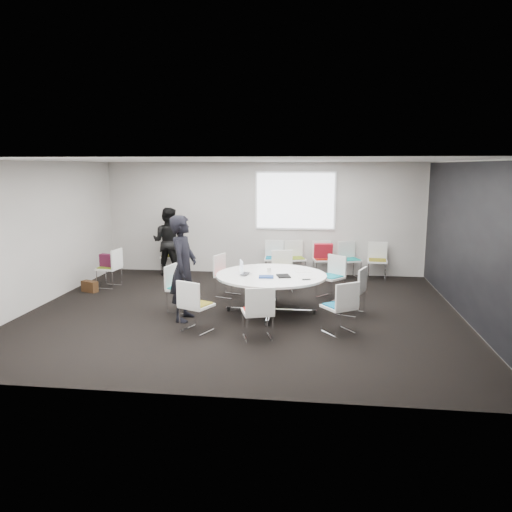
# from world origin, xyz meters

# --- Properties ---
(room_shell) EXTENTS (8.08, 7.08, 2.88)m
(room_shell) POSITION_xyz_m (0.09, 0.00, 1.40)
(room_shell) COLOR black
(room_shell) RESTS_ON ground
(conference_table) EXTENTS (2.04, 2.04, 0.73)m
(conference_table) POSITION_xyz_m (0.53, 0.04, 0.52)
(conference_table) COLOR silver
(conference_table) RESTS_ON ground
(projection_screen) EXTENTS (1.90, 0.03, 1.35)m
(projection_screen) POSITION_xyz_m (0.80, 3.46, 1.85)
(projection_screen) COLOR white
(projection_screen) RESTS_ON room_shell
(chair_ring_a) EXTENTS (0.59, 0.59, 0.88)m
(chair_ring_a) POSITION_xyz_m (2.01, 0.11, 0.28)
(chair_ring_a) COLOR silver
(chair_ring_a) RESTS_ON ground
(chair_ring_b) EXTENTS (0.64, 0.64, 0.88)m
(chair_ring_b) POSITION_xyz_m (1.65, 1.20, 0.28)
(chair_ring_b) COLOR silver
(chair_ring_b) RESTS_ON ground
(chair_ring_c) EXTENTS (0.53, 0.52, 0.88)m
(chair_ring_c) POSITION_xyz_m (0.63, 1.65, 0.28)
(chair_ring_c) COLOR silver
(chair_ring_c) RESTS_ON ground
(chair_ring_d) EXTENTS (0.58, 0.59, 0.88)m
(chair_ring_d) POSITION_xyz_m (-0.48, 1.09, 0.28)
(chair_ring_d) COLOR silver
(chair_ring_d) RESTS_ON ground
(chair_ring_e) EXTENTS (0.53, 0.54, 0.88)m
(chair_ring_e) POSITION_xyz_m (-1.16, -0.11, 0.28)
(chair_ring_e) COLOR silver
(chair_ring_e) RESTS_ON ground
(chair_ring_f) EXTENTS (0.61, 0.60, 0.88)m
(chair_ring_f) POSITION_xyz_m (-0.59, -1.20, 0.28)
(chair_ring_f) COLOR silver
(chair_ring_f) RESTS_ON ground
(chair_ring_g) EXTENTS (0.57, 0.57, 0.88)m
(chair_ring_g) POSITION_xyz_m (0.46, -1.46, 0.28)
(chair_ring_g) COLOR silver
(chair_ring_g) RESTS_ON ground
(chair_ring_h) EXTENTS (0.63, 0.63, 0.88)m
(chair_ring_h) POSITION_xyz_m (1.74, -1.00, 0.28)
(chair_ring_h) COLOR silver
(chair_ring_h) RESTS_ON ground
(chair_back_a) EXTENTS (0.48, 0.47, 0.88)m
(chair_back_a) POSITION_xyz_m (0.31, 3.13, 0.28)
(chair_back_a) COLOR silver
(chair_back_a) RESTS_ON ground
(chair_back_b) EXTENTS (0.57, 0.56, 0.88)m
(chair_back_b) POSITION_xyz_m (0.83, 3.17, 0.28)
(chair_back_b) COLOR silver
(chair_back_b) RESTS_ON ground
(chair_back_c) EXTENTS (0.54, 0.53, 0.88)m
(chair_back_c) POSITION_xyz_m (1.51, 3.17, 0.28)
(chair_back_c) COLOR silver
(chair_back_c) RESTS_ON ground
(chair_back_d) EXTENTS (0.60, 0.59, 0.88)m
(chair_back_d) POSITION_xyz_m (2.15, 3.16, 0.28)
(chair_back_d) COLOR silver
(chair_back_d) RESTS_ON ground
(chair_back_e) EXTENTS (0.50, 0.49, 0.88)m
(chair_back_e) POSITION_xyz_m (2.81, 3.14, 0.28)
(chair_back_e) COLOR silver
(chair_back_e) RESTS_ON ground
(chair_spare_left) EXTENTS (0.50, 0.51, 0.88)m
(chair_spare_left) POSITION_xyz_m (-3.25, 1.53, 0.28)
(chair_spare_left) COLOR silver
(chair_spare_left) RESTS_ON ground
(chair_person_back) EXTENTS (0.49, 0.48, 0.88)m
(chair_person_back) POSITION_xyz_m (-2.33, 3.16, 0.28)
(chair_person_back) COLOR silver
(chair_person_back) RESTS_ON ground
(person_main) EXTENTS (0.47, 0.70, 1.87)m
(person_main) POSITION_xyz_m (-0.96, -0.58, 0.93)
(person_main) COLOR black
(person_main) RESTS_ON ground
(person_back) EXTENTS (0.88, 0.71, 1.69)m
(person_back) POSITION_xyz_m (-2.33, 2.99, 0.85)
(person_back) COLOR black
(person_back) RESTS_ON ground
(laptop) EXTENTS (0.24, 0.32, 0.02)m
(laptop) POSITION_xyz_m (0.09, -0.08, 0.74)
(laptop) COLOR #333338
(laptop) RESTS_ON conference_table
(laptop_lid) EXTENTS (0.10, 0.29, 0.22)m
(laptop_lid) POSITION_xyz_m (-0.03, 0.04, 0.86)
(laptop_lid) COLOR silver
(laptop_lid) RESTS_ON conference_table
(notebook_black) EXTENTS (0.29, 0.35, 0.02)m
(notebook_black) POSITION_xyz_m (0.77, -0.12, 0.74)
(notebook_black) COLOR black
(notebook_black) RESTS_ON conference_table
(tablet_folio) EXTENTS (0.28, 0.22, 0.03)m
(tablet_folio) POSITION_xyz_m (0.47, -0.24, 0.74)
(tablet_folio) COLOR navy
(tablet_folio) RESTS_ON conference_table
(papers_right) EXTENTS (0.33, 0.26, 0.00)m
(papers_right) POSITION_xyz_m (1.11, 0.37, 0.73)
(papers_right) COLOR white
(papers_right) RESTS_ON conference_table
(papers_front) EXTENTS (0.34, 0.28, 0.00)m
(papers_front) POSITION_xyz_m (1.19, -0.17, 0.73)
(papers_front) COLOR white
(papers_front) RESTS_ON conference_table
(cup) EXTENTS (0.08, 0.08, 0.09)m
(cup) POSITION_xyz_m (0.47, 0.21, 0.78)
(cup) COLOR white
(cup) RESTS_ON conference_table
(phone) EXTENTS (0.15, 0.11, 0.01)m
(phone) POSITION_xyz_m (1.18, -0.33, 0.73)
(phone) COLOR black
(phone) RESTS_ON conference_table
(maroon_bag) EXTENTS (0.42, 0.23, 0.28)m
(maroon_bag) POSITION_xyz_m (-3.26, 1.53, 0.62)
(maroon_bag) COLOR #4D142D
(maroon_bag) RESTS_ON chair_spare_left
(brown_bag) EXTENTS (0.39, 0.28, 0.24)m
(brown_bag) POSITION_xyz_m (-3.53, 1.09, 0.12)
(brown_bag) COLOR #3B2412
(brown_bag) RESTS_ON ground
(red_jacket) EXTENTS (0.46, 0.22, 0.36)m
(red_jacket) POSITION_xyz_m (1.51, 2.94, 0.70)
(red_jacket) COLOR maroon
(red_jacket) RESTS_ON chair_back_c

